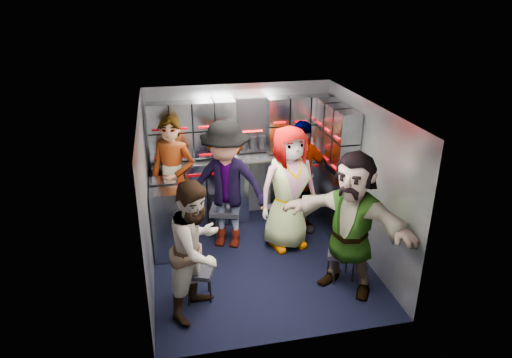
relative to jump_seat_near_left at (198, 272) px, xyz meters
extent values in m
plane|color=black|center=(0.88, 0.60, -0.36)|extent=(3.00, 3.00, 0.00)
cube|color=gray|center=(0.88, 2.10, 0.69)|extent=(2.80, 0.04, 2.10)
cube|color=gray|center=(-0.52, 0.60, 0.69)|extent=(0.04, 3.00, 2.10)
cube|color=gray|center=(2.28, 0.60, 0.69)|extent=(0.04, 3.00, 2.10)
cube|color=silver|center=(0.88, 0.60, 1.74)|extent=(2.80, 3.00, 0.02)
cube|color=gray|center=(0.88, 1.89, 0.13)|extent=(2.68, 0.38, 0.99)
cube|color=gray|center=(-0.31, 1.16, 0.13)|extent=(0.38, 0.76, 0.99)
cube|color=#AEB0B5|center=(0.88, 1.89, 0.65)|extent=(2.68, 0.42, 0.03)
cube|color=gray|center=(0.88, 1.95, 1.13)|extent=(2.68, 0.28, 0.82)
cube|color=gray|center=(2.13, 1.30, 1.13)|extent=(0.28, 1.00, 0.82)
cube|color=gray|center=(2.13, 1.20, 0.14)|extent=(0.28, 1.20, 1.00)
cube|color=#AF0008|center=(0.88, 1.69, 0.52)|extent=(2.60, 0.02, 0.03)
cube|color=black|center=(0.00, 0.00, 0.02)|extent=(0.44, 0.43, 0.05)
cylinder|color=black|center=(-0.13, -0.11, -0.18)|extent=(0.02, 0.02, 0.37)
cylinder|color=black|center=(0.13, -0.11, -0.18)|extent=(0.02, 0.02, 0.37)
cylinder|color=black|center=(-0.13, 0.11, -0.18)|extent=(0.02, 0.02, 0.37)
cylinder|color=black|center=(0.13, 0.11, -0.18)|extent=(0.02, 0.02, 0.37)
cube|color=black|center=(0.52, 1.33, 0.09)|extent=(0.50, 0.48, 0.06)
cylinder|color=black|center=(0.37, 1.20, -0.15)|extent=(0.03, 0.03, 0.43)
cylinder|color=black|center=(0.67, 1.20, -0.15)|extent=(0.03, 0.03, 0.43)
cylinder|color=black|center=(0.37, 1.46, -0.15)|extent=(0.03, 0.03, 0.43)
cylinder|color=black|center=(0.67, 1.46, -0.15)|extent=(0.03, 0.03, 0.43)
cube|color=black|center=(1.34, 1.14, 0.10)|extent=(0.51, 0.49, 0.07)
cylinder|color=black|center=(1.19, 1.01, -0.14)|extent=(0.03, 0.03, 0.44)
cylinder|color=black|center=(1.50, 1.01, -0.14)|extent=(0.03, 0.03, 0.44)
cylinder|color=black|center=(1.19, 1.27, -0.14)|extent=(0.03, 0.03, 0.44)
cylinder|color=black|center=(1.50, 1.27, -0.14)|extent=(0.03, 0.03, 0.44)
cube|color=black|center=(1.61, 1.52, 0.10)|extent=(0.44, 0.41, 0.07)
cylinder|color=black|center=(1.45, 1.39, -0.14)|extent=(0.03, 0.03, 0.44)
cylinder|color=black|center=(1.76, 1.39, -0.14)|extent=(0.03, 0.03, 0.44)
cylinder|color=black|center=(1.45, 1.65, -0.14)|extent=(0.03, 0.03, 0.44)
cylinder|color=black|center=(1.76, 1.65, -0.14)|extent=(0.03, 0.03, 0.44)
cube|color=black|center=(1.78, 0.03, 0.01)|extent=(0.43, 0.42, 0.05)
cylinder|color=black|center=(1.66, -0.07, -0.19)|extent=(0.02, 0.02, 0.35)
cylinder|color=black|center=(1.91, -0.07, -0.19)|extent=(0.02, 0.02, 0.35)
cylinder|color=black|center=(1.66, 0.14, -0.19)|extent=(0.02, 0.02, 0.35)
cylinder|color=black|center=(1.91, 0.14, -0.19)|extent=(0.02, 0.02, 0.35)
imported|color=black|center=(-0.17, 1.55, 0.54)|extent=(0.78, 0.66, 1.80)
imported|color=black|center=(0.00, -0.18, 0.43)|extent=(0.94, 0.98, 1.59)
imported|color=black|center=(0.52, 1.15, 0.55)|extent=(1.34, 1.07, 1.82)
imported|color=black|center=(1.34, 0.96, 0.51)|extent=(0.95, 0.72, 1.75)
imported|color=black|center=(1.61, 1.34, 0.49)|extent=(1.06, 0.61, 1.71)
imported|color=black|center=(1.78, -0.15, 0.52)|extent=(1.51, 1.54, 1.76)
cylinder|color=white|center=(-0.14, 1.84, 0.81)|extent=(0.06, 0.06, 0.28)
cylinder|color=white|center=(0.68, 1.84, 0.79)|extent=(0.06, 0.06, 0.24)
cylinder|color=white|center=(1.95, 1.84, 0.80)|extent=(0.07, 0.07, 0.26)
cylinder|color=#CFB492|center=(-0.26, 1.83, 0.71)|extent=(0.07, 0.07, 0.10)
cylinder|color=#CFB492|center=(2.13, 1.83, 0.72)|extent=(0.08, 0.08, 0.10)
camera|label=1|loc=(-0.26, -4.46, 3.06)|focal=32.00mm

